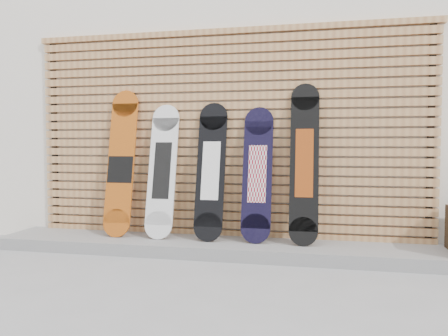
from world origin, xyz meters
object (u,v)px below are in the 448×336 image
at_px(snowboard_0, 121,163).
at_px(snowboard_2, 211,171).
at_px(snowboard_3, 257,174).
at_px(snowboard_1, 162,170).
at_px(snowboard_4, 304,163).

bearing_deg(snowboard_0, snowboard_2, -0.24).
xyz_separation_m(snowboard_0, snowboard_3, (1.46, 0.01, -0.09)).
bearing_deg(snowboard_1, snowboard_3, 0.43).
relative_size(snowboard_0, snowboard_1, 1.12).
xyz_separation_m(snowboard_1, snowboard_2, (0.52, -0.00, 0.00)).
height_order(snowboard_1, snowboard_2, snowboard_2).
xyz_separation_m(snowboard_0, snowboard_2, (0.99, -0.00, -0.07)).
relative_size(snowboard_0, snowboard_4, 0.99).
xyz_separation_m(snowboard_2, snowboard_4, (0.94, 0.00, 0.09)).
height_order(snowboard_1, snowboard_4, snowboard_4).
bearing_deg(snowboard_2, snowboard_1, 179.82).
height_order(snowboard_0, snowboard_2, snowboard_0).
height_order(snowboard_3, snowboard_4, snowboard_4).
bearing_deg(snowboard_2, snowboard_3, 1.10).
bearing_deg(snowboard_0, snowboard_3, 0.20).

